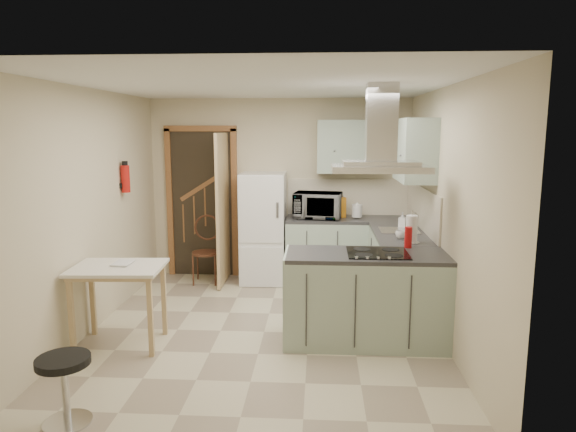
# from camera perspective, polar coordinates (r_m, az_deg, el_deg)

# --- Properties ---
(floor) EXTENTS (4.20, 4.20, 0.00)m
(floor) POSITION_cam_1_polar(r_m,az_deg,el_deg) (5.48, -2.66, -12.72)
(floor) COLOR beige
(floor) RESTS_ON ground
(ceiling) EXTENTS (4.20, 4.20, 0.00)m
(ceiling) POSITION_cam_1_polar(r_m,az_deg,el_deg) (5.08, -2.89, 14.32)
(ceiling) COLOR silver
(ceiling) RESTS_ON back_wall
(back_wall) EXTENTS (3.60, 0.00, 3.60)m
(back_wall) POSITION_cam_1_polar(r_m,az_deg,el_deg) (7.21, -0.94, 3.00)
(back_wall) COLOR beige
(back_wall) RESTS_ON floor
(left_wall) EXTENTS (0.00, 4.20, 4.20)m
(left_wall) POSITION_cam_1_polar(r_m,az_deg,el_deg) (5.62, -21.32, 0.45)
(left_wall) COLOR beige
(left_wall) RESTS_ON floor
(right_wall) EXTENTS (0.00, 4.20, 4.20)m
(right_wall) POSITION_cam_1_polar(r_m,az_deg,el_deg) (5.25, 17.15, 0.07)
(right_wall) COLOR beige
(right_wall) RESTS_ON floor
(doorway) EXTENTS (1.10, 0.12, 2.10)m
(doorway) POSITION_cam_1_polar(r_m,az_deg,el_deg) (7.37, -9.52, 1.45)
(doorway) COLOR brown
(doorway) RESTS_ON floor
(fridge) EXTENTS (0.60, 0.60, 1.50)m
(fridge) POSITION_cam_1_polar(r_m,az_deg,el_deg) (7.01, -2.75, -1.34)
(fridge) COLOR white
(fridge) RESTS_ON floor
(counter_back) EXTENTS (1.08, 0.60, 0.90)m
(counter_back) POSITION_cam_1_polar(r_m,az_deg,el_deg) (7.03, 4.27, -3.82)
(counter_back) COLOR #9EB2A0
(counter_back) RESTS_ON floor
(counter_right) EXTENTS (0.60, 1.95, 0.90)m
(counter_right) POSITION_cam_1_polar(r_m,az_deg,el_deg) (6.44, 11.86, -5.26)
(counter_right) COLOR #9EB2A0
(counter_right) RESTS_ON floor
(splashback) EXTENTS (1.68, 0.02, 0.50)m
(splashback) POSITION_cam_1_polar(r_m,az_deg,el_deg) (7.20, 6.70, 2.13)
(splashback) COLOR beige
(splashback) RESTS_ON counter_back
(wall_cabinet_back) EXTENTS (0.85, 0.35, 0.70)m
(wall_cabinet_back) POSITION_cam_1_polar(r_m,az_deg,el_deg) (6.98, 6.80, 7.66)
(wall_cabinet_back) COLOR #9EB2A0
(wall_cabinet_back) RESTS_ON back_wall
(wall_cabinet_right) EXTENTS (0.35, 0.90, 0.70)m
(wall_cabinet_right) POSITION_cam_1_polar(r_m,az_deg,el_deg) (5.99, 13.90, 7.13)
(wall_cabinet_right) COLOR #9EB2A0
(wall_cabinet_right) RESTS_ON right_wall
(peninsula) EXTENTS (1.55, 0.65, 0.90)m
(peninsula) POSITION_cam_1_polar(r_m,az_deg,el_deg) (5.14, 8.64, -8.99)
(peninsula) COLOR #9EB2A0
(peninsula) RESTS_ON floor
(hob) EXTENTS (0.58, 0.50, 0.01)m
(hob) POSITION_cam_1_polar(r_m,az_deg,el_deg) (5.03, 9.91, -4.05)
(hob) COLOR black
(hob) RESTS_ON peninsula
(extractor_hood) EXTENTS (0.90, 0.55, 0.10)m
(extractor_hood) POSITION_cam_1_polar(r_m,az_deg,el_deg) (4.90, 10.19, 5.23)
(extractor_hood) COLOR silver
(extractor_hood) RESTS_ON ceiling
(sink) EXTENTS (0.45, 0.40, 0.01)m
(sink) POSITION_cam_1_polar(r_m,az_deg,el_deg) (6.17, 12.24, -1.59)
(sink) COLOR silver
(sink) RESTS_ON counter_right
(fire_extinguisher) EXTENTS (0.10, 0.10, 0.32)m
(fire_extinguisher) POSITION_cam_1_polar(r_m,az_deg,el_deg) (6.39, -17.61, 3.95)
(fire_extinguisher) COLOR #B2140F
(fire_extinguisher) RESTS_ON left_wall
(drop_leaf_table) EXTENTS (0.88, 0.68, 0.79)m
(drop_leaf_table) POSITION_cam_1_polar(r_m,az_deg,el_deg) (5.29, -18.17, -9.46)
(drop_leaf_table) COLOR tan
(drop_leaf_table) RESTS_ON floor
(bentwood_chair) EXTENTS (0.38, 0.38, 0.84)m
(bentwood_chair) POSITION_cam_1_polar(r_m,az_deg,el_deg) (7.09, -9.12, -4.07)
(bentwood_chair) COLOR #492B18
(bentwood_chair) RESTS_ON floor
(stool) EXTENTS (0.44, 0.44, 0.50)m
(stool) POSITION_cam_1_polar(r_m,az_deg,el_deg) (4.17, -23.51, -17.31)
(stool) COLOR black
(stool) RESTS_ON floor
(microwave) EXTENTS (0.68, 0.51, 0.34)m
(microwave) POSITION_cam_1_polar(r_m,az_deg,el_deg) (6.89, 3.33, 1.19)
(microwave) COLOR black
(microwave) RESTS_ON counter_back
(kettle) EXTENTS (0.18, 0.18, 0.21)m
(kettle) POSITION_cam_1_polar(r_m,az_deg,el_deg) (6.93, 7.67, 0.60)
(kettle) COLOR silver
(kettle) RESTS_ON counter_back
(cereal_box) EXTENTS (0.14, 0.19, 0.27)m
(cereal_box) POSITION_cam_1_polar(r_m,az_deg,el_deg) (7.03, 5.90, 1.02)
(cereal_box) COLOR orange
(cereal_box) RESTS_ON counter_back
(soap_bottle) EXTENTS (0.11, 0.11, 0.19)m
(soap_bottle) POSITION_cam_1_polar(r_m,az_deg,el_deg) (6.37, 12.59, -0.45)
(soap_bottle) COLOR silver
(soap_bottle) RESTS_ON counter_right
(paper_towel) EXTENTS (0.14, 0.14, 0.30)m
(paper_towel) POSITION_cam_1_polar(r_m,az_deg,el_deg) (5.53, 13.57, -1.39)
(paper_towel) COLOR silver
(paper_towel) RESTS_ON counter_right
(cup) EXTENTS (0.13, 0.13, 0.09)m
(cup) POSITION_cam_1_polar(r_m,az_deg,el_deg) (5.74, 12.42, -2.03)
(cup) COLOR silver
(cup) RESTS_ON counter_right
(red_bottle) EXTENTS (0.10, 0.10, 0.21)m
(red_bottle) POSITION_cam_1_polar(r_m,az_deg,el_deg) (5.31, 13.21, -2.32)
(red_bottle) COLOR red
(red_bottle) RESTS_ON peninsula
(book) EXTENTS (0.17, 0.23, 0.10)m
(book) POSITION_cam_1_polar(r_m,az_deg,el_deg) (5.25, -18.75, -4.52)
(book) COLOR #9D4A34
(book) RESTS_ON drop_leaf_table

